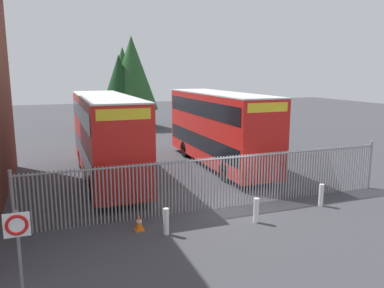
{
  "coord_description": "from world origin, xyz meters",
  "views": [
    {
      "loc": [
        -6.6,
        -13.72,
        5.59
      ],
      "look_at": [
        0.0,
        4.0,
        2.0
      ],
      "focal_mm": 35.41,
      "sensor_mm": 36.0,
      "label": 1
    }
  ],
  "objects_px": {
    "double_decker_bus_behind_fence_left": "(106,134)",
    "speed_limit_sign_post": "(18,236)",
    "bollard_center_front": "(256,210)",
    "bollard_near_left": "(166,221)",
    "double_decker_bus_near_gate": "(219,126)",
    "traffic_cone_by_gate": "(139,223)",
    "bollard_near_right": "(321,195)"
  },
  "relations": [
    {
      "from": "double_decker_bus_behind_fence_left",
      "to": "speed_limit_sign_post",
      "type": "bearing_deg",
      "value": -108.55
    },
    {
      "from": "double_decker_bus_behind_fence_left",
      "to": "bollard_center_front",
      "type": "height_order",
      "value": "double_decker_bus_behind_fence_left"
    },
    {
      "from": "bollard_near_left",
      "to": "double_decker_bus_near_gate",
      "type": "bearing_deg",
      "value": 55.47
    },
    {
      "from": "bollard_near_left",
      "to": "traffic_cone_by_gate",
      "type": "bearing_deg",
      "value": 140.56
    },
    {
      "from": "bollard_center_front",
      "to": "bollard_near_right",
      "type": "distance_m",
      "value": 3.56
    },
    {
      "from": "bollard_center_front",
      "to": "bollard_near_right",
      "type": "height_order",
      "value": "same"
    },
    {
      "from": "bollard_near_left",
      "to": "speed_limit_sign_post",
      "type": "xyz_separation_m",
      "value": [
        -4.44,
        -2.66,
        1.3
      ]
    },
    {
      "from": "bollard_near_right",
      "to": "speed_limit_sign_post",
      "type": "height_order",
      "value": "speed_limit_sign_post"
    },
    {
      "from": "double_decker_bus_behind_fence_left",
      "to": "double_decker_bus_near_gate",
      "type": "bearing_deg",
      "value": 5.2
    },
    {
      "from": "bollard_center_front",
      "to": "bollard_near_right",
      "type": "relative_size",
      "value": 1.0
    },
    {
      "from": "double_decker_bus_near_gate",
      "to": "bollard_center_front",
      "type": "height_order",
      "value": "double_decker_bus_near_gate"
    },
    {
      "from": "double_decker_bus_behind_fence_left",
      "to": "speed_limit_sign_post",
      "type": "distance_m",
      "value": 11.15
    },
    {
      "from": "double_decker_bus_near_gate",
      "to": "bollard_near_right",
      "type": "distance_m",
      "value": 8.34
    },
    {
      "from": "double_decker_bus_near_gate",
      "to": "speed_limit_sign_post",
      "type": "relative_size",
      "value": 4.5
    },
    {
      "from": "bollard_center_front",
      "to": "speed_limit_sign_post",
      "type": "distance_m",
      "value": 8.41
    },
    {
      "from": "bollard_near_left",
      "to": "bollard_near_right",
      "type": "height_order",
      "value": "same"
    },
    {
      "from": "bollard_near_right",
      "to": "traffic_cone_by_gate",
      "type": "distance_m",
      "value": 7.8
    },
    {
      "from": "double_decker_bus_behind_fence_left",
      "to": "bollard_near_left",
      "type": "xyz_separation_m",
      "value": [
        0.9,
        -7.89,
        -1.95
      ]
    },
    {
      "from": "traffic_cone_by_gate",
      "to": "speed_limit_sign_post",
      "type": "distance_m",
      "value": 5.14
    },
    {
      "from": "bollard_center_front",
      "to": "traffic_cone_by_gate",
      "type": "bearing_deg",
      "value": 169.13
    },
    {
      "from": "bollard_center_front",
      "to": "speed_limit_sign_post",
      "type": "xyz_separation_m",
      "value": [
        -7.93,
        -2.5,
        1.3
      ]
    },
    {
      "from": "bollard_near_left",
      "to": "bollard_center_front",
      "type": "bearing_deg",
      "value": -2.59
    },
    {
      "from": "bollard_near_left",
      "to": "bollard_near_right",
      "type": "distance_m",
      "value": 7.0
    },
    {
      "from": "double_decker_bus_near_gate",
      "to": "bollard_near_right",
      "type": "relative_size",
      "value": 11.38
    },
    {
      "from": "bollard_near_left",
      "to": "traffic_cone_by_gate",
      "type": "xyz_separation_m",
      "value": [
        -0.81,
        0.67,
        -0.19
      ]
    },
    {
      "from": "bollard_near_left",
      "to": "bollard_near_right",
      "type": "relative_size",
      "value": 1.0
    },
    {
      "from": "bollard_center_front",
      "to": "bollard_near_right",
      "type": "bearing_deg",
      "value": 10.27
    },
    {
      "from": "double_decker_bus_near_gate",
      "to": "speed_limit_sign_post",
      "type": "bearing_deg",
      "value": -132.68
    },
    {
      "from": "double_decker_bus_near_gate",
      "to": "speed_limit_sign_post",
      "type": "distance_m",
      "value": 15.2
    },
    {
      "from": "bollard_near_right",
      "to": "bollard_center_front",
      "type": "bearing_deg",
      "value": -169.73
    },
    {
      "from": "double_decker_bus_near_gate",
      "to": "traffic_cone_by_gate",
      "type": "xyz_separation_m",
      "value": [
        -6.67,
        -7.84,
        -2.13
      ]
    },
    {
      "from": "traffic_cone_by_gate",
      "to": "speed_limit_sign_post",
      "type": "bearing_deg",
      "value": -137.52
    }
  ]
}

